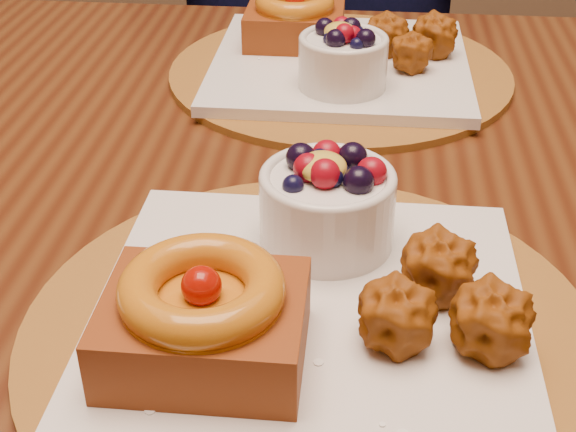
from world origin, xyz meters
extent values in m
cube|color=#3B180A|center=(0.09, -0.09, 0.73)|extent=(1.60, 0.90, 0.04)
cylinder|color=brown|center=(0.09, -0.31, 0.76)|extent=(0.38, 0.38, 0.01)
cube|color=silver|center=(0.09, -0.31, 0.77)|extent=(0.28, 0.28, 0.01)
cube|color=#572108|center=(0.03, -0.36, 0.80)|extent=(0.12, 0.10, 0.04)
torus|color=#AE4F0A|center=(0.03, -0.36, 0.83)|extent=(0.10, 0.10, 0.02)
sphere|color=#8A0B02|center=(0.03, -0.36, 0.83)|extent=(0.02, 0.02, 0.02)
sphere|color=#8C420A|center=(0.17, -0.28, 0.80)|extent=(0.05, 0.05, 0.05)
sphere|color=#8C420A|center=(0.14, -0.33, 0.80)|extent=(0.05, 0.05, 0.05)
sphere|color=#8C420A|center=(0.20, -0.33, 0.80)|extent=(0.05, 0.05, 0.05)
cylinder|color=silver|center=(0.10, -0.23, 0.80)|extent=(0.10, 0.10, 0.05)
torus|color=silver|center=(0.10, -0.23, 0.83)|extent=(0.10, 0.10, 0.01)
ellipsoid|color=gold|center=(0.09, -0.23, 0.84)|extent=(0.03, 0.03, 0.02)
cylinder|color=brown|center=(0.09, 0.13, 0.76)|extent=(0.38, 0.38, 0.01)
cube|color=silver|center=(0.09, 0.13, 0.77)|extent=(0.28, 0.28, 0.01)
cube|color=#572108|center=(0.04, 0.18, 0.80)|extent=(0.11, 0.09, 0.04)
torus|color=#AE4F0A|center=(0.04, 0.18, 0.82)|extent=(0.09, 0.09, 0.02)
sphere|color=#8A0B02|center=(0.04, 0.18, 0.82)|extent=(0.02, 0.02, 0.02)
sphere|color=#8C420A|center=(0.17, 0.11, 0.79)|extent=(0.04, 0.04, 0.04)
sphere|color=#8C420A|center=(0.14, 0.15, 0.79)|extent=(0.04, 0.04, 0.04)
sphere|color=#8C420A|center=(0.19, 0.15, 0.79)|extent=(0.04, 0.04, 0.04)
cylinder|color=silver|center=(0.10, 0.06, 0.80)|extent=(0.09, 0.09, 0.05)
torus|color=silver|center=(0.10, 0.06, 0.83)|extent=(0.09, 0.09, 0.01)
ellipsoid|color=gold|center=(0.09, 0.06, 0.83)|extent=(0.03, 0.03, 0.02)
cube|color=black|center=(-0.05, 0.79, 0.42)|extent=(0.43, 0.43, 0.04)
cylinder|color=black|center=(-0.22, 0.61, 0.20)|extent=(0.03, 0.03, 0.40)
cylinder|color=black|center=(0.14, 0.62, 0.20)|extent=(0.03, 0.03, 0.40)
cylinder|color=black|center=(-0.23, 0.96, 0.20)|extent=(0.03, 0.03, 0.40)
cylinder|color=black|center=(0.13, 0.98, 0.20)|extent=(0.03, 0.03, 0.40)
camera|label=1|loc=(0.12, -0.71, 1.11)|focal=50.00mm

